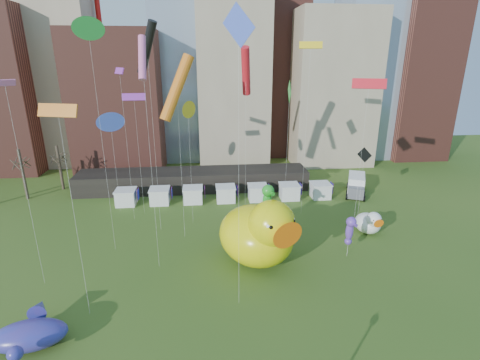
{
  "coord_description": "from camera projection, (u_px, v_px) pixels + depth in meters",
  "views": [
    {
      "loc": [
        -1.91,
        -15.95,
        20.94
      ],
      "look_at": [
        0.7,
        10.43,
        12.0
      ],
      "focal_mm": 27.0,
      "sensor_mm": 36.0,
      "label": 1
    }
  ],
  "objects": [
    {
      "name": "skyline",
      "position": [
        223.0,
        56.0,
        72.85
      ],
      "size": [
        101.0,
        23.0,
        68.0
      ],
      "color": "brown",
      "rests_on": "ground"
    },
    {
      "name": "pavilion",
      "position": [
        194.0,
        180.0,
        60.63
      ],
      "size": [
        38.0,
        6.0,
        3.2
      ],
      "primitive_type": "cube",
      "color": "black",
      "rests_on": "ground"
    },
    {
      "name": "vendor_tents",
      "position": [
        226.0,
        194.0,
        55.6
      ],
      "size": [
        33.24,
        2.8,
        2.4
      ],
      "color": "white",
      "rests_on": "ground"
    },
    {
      "name": "bare_trees",
      "position": [
        24.0,
        173.0,
        56.05
      ],
      "size": [
        8.44,
        6.44,
        8.5
      ],
      "color": "#382B21",
      "rests_on": "ground"
    },
    {
      "name": "big_duck",
      "position": [
        259.0,
        233.0,
        37.72
      ],
      "size": [
        10.55,
        11.42,
        7.95
      ],
      "rotation": [
        0.0,
        0.0,
        0.43
      ],
      "color": "yellow",
      "rests_on": "ground"
    },
    {
      "name": "small_duck",
      "position": [
        369.0,
        222.0,
        45.14
      ],
      "size": [
        3.54,
        4.39,
        3.21
      ],
      "rotation": [
        0.0,
        0.0,
        0.15
      ],
      "color": "white",
      "rests_on": "ground"
    },
    {
      "name": "seahorse_green",
      "position": [
        267.0,
        199.0,
        43.85
      ],
      "size": [
        1.94,
        2.17,
        6.57
      ],
      "rotation": [
        0.0,
        0.0,
        0.38
      ],
      "color": "silver",
      "rests_on": "ground"
    },
    {
      "name": "seahorse_purple",
      "position": [
        350.0,
        229.0,
        39.23
      ],
      "size": [
        1.37,
        1.58,
        4.77
      ],
      "rotation": [
        0.0,
        0.0,
        0.25
      ],
      "color": "silver",
      "rests_on": "ground"
    },
    {
      "name": "whale_inflatable",
      "position": [
        30.0,
        333.0,
        27.46
      ],
      "size": [
        5.8,
        7.06,
        2.41
      ],
      "rotation": [
        0.0,
        0.0,
        0.14
      ],
      "color": "#483288",
      "rests_on": "ground"
    },
    {
      "name": "box_truck",
      "position": [
        356.0,
        185.0,
        58.63
      ],
      "size": [
        4.97,
        7.32,
        2.93
      ],
      "rotation": [
        0.0,
        0.0,
        -0.4
      ],
      "color": "white",
      "rests_on": "ground"
    },
    {
      "name": "kite_0",
      "position": [
        369.0,
        84.0,
        39.77
      ],
      "size": [
        3.58,
        1.8,
        18.88
      ],
      "color": "silver",
      "rests_on": "ground"
    },
    {
      "name": "kite_1",
      "position": [
        142.0,
        58.0,
        31.62
      ],
      "size": [
        0.69,
        2.3,
        22.95
      ],
      "color": "silver",
      "rests_on": "ground"
    },
    {
      "name": "kite_2",
      "position": [
        147.0,
        48.0,
        39.54
      ],
      "size": [
        3.19,
        2.95,
        24.94
      ],
      "color": "silver",
      "rests_on": "ground"
    },
    {
      "name": "kite_3",
      "position": [
        88.0,
        29.0,
        34.31
      ],
      "size": [
        1.86,
        1.54,
        24.74
      ],
      "color": "silver",
      "rests_on": "ground"
    },
    {
      "name": "kite_4",
      "position": [
        188.0,
        110.0,
        43.87
      ],
      "size": [
        1.23,
        1.96,
        16.1
      ],
      "color": "silver",
      "rests_on": "ground"
    },
    {
      "name": "kite_5",
      "position": [
        110.0,
        122.0,
        48.16
      ],
      "size": [
        2.36,
        1.63,
        14.21
      ],
      "color": "silver",
      "rests_on": "ground"
    },
    {
      "name": "kite_6",
      "position": [
        58.0,
        112.0,
        25.63
      ],
      "size": [
        3.07,
        1.29,
        17.92
      ],
      "color": "silver",
      "rests_on": "ground"
    },
    {
      "name": "kite_7",
      "position": [
        134.0,
        98.0,
        46.65
      ],
      "size": [
        2.98,
        0.66,
        16.69
      ],
      "color": "silver",
      "rests_on": "ground"
    },
    {
      "name": "kite_8",
      "position": [
        246.0,
        71.0,
        45.68
      ],
      "size": [
        1.75,
        3.77,
        22.49
      ],
      "color": "silver",
      "rests_on": "ground"
    },
    {
      "name": "kite_9",
      "position": [
        5.0,
        88.0,
        29.46
      ],
      "size": [
        1.41,
        1.35,
        19.34
      ],
      "color": "silver",
      "rests_on": "ground"
    },
    {
      "name": "kite_10",
      "position": [
        364.0,
        156.0,
        47.59
      ],
      "size": [
        2.11,
        0.14,
        9.94
      ],
      "color": "silver",
      "rests_on": "ground"
    },
    {
      "name": "kite_11",
      "position": [
        289.0,
        94.0,
        47.93
      ],
      "size": [
        0.27,
        2.95,
        18.25
      ],
      "color": "silver",
      "rests_on": "ground"
    },
    {
      "name": "kite_12",
      "position": [
        311.0,
        47.0,
        44.37
      ],
      "size": [
        2.85,
        1.01,
        22.96
      ],
      "color": "silver",
      "rests_on": "ground"
    },
    {
      "name": "kite_13",
      "position": [
        239.0,
        33.0,
        25.39
      ],
      "size": [
        2.11,
        2.24,
        24.68
      ],
      "color": "silver",
      "rests_on": "ground"
    },
    {
      "name": "kite_14",
      "position": [
        177.0,
        88.0,
        38.8
      ],
      "size": [
        4.35,
        2.79,
        21.51
      ],
      "color": "silver",
      "rests_on": "ground"
    },
    {
      "name": "kite_15",
      "position": [
        120.0,
        73.0,
        43.44
      ],
      "size": [
        1.62,
        2.27,
        19.92
      ],
      "color": "silver",
      "rests_on": "ground"
    }
  ]
}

